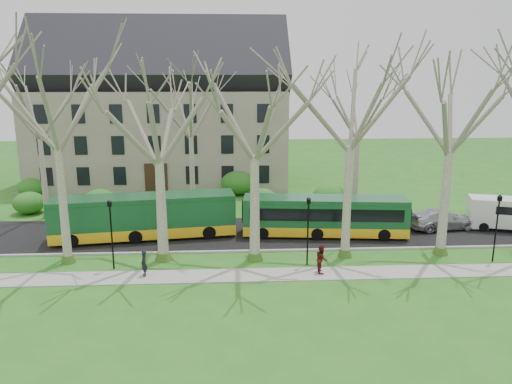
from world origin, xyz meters
TOP-DOWN VIEW (x-y plane):
  - ground at (0.00, 0.00)m, footprint 120.00×120.00m
  - sidewalk at (0.00, -2.50)m, footprint 70.00×2.00m
  - road at (0.00, 5.50)m, footprint 80.00×8.00m
  - curb at (0.00, 1.50)m, footprint 80.00×0.25m
  - building at (-6.00, 24.00)m, footprint 26.50×12.20m
  - tree_row_verge at (0.00, 0.30)m, footprint 49.00×7.00m
  - tree_row_far at (-1.33, 11.00)m, footprint 33.00×7.00m
  - lamp_row at (-0.00, -1.00)m, footprint 36.22×0.22m
  - hedges at (-4.67, 14.00)m, footprint 30.60×8.60m
  - bus_lead at (-5.00, 4.83)m, footprint 13.22×4.46m
  - bus_follow at (8.14, 4.67)m, footprint 12.08×3.65m
  - sedan at (17.45, 5.74)m, footprint 5.53×2.94m
  - van_a at (22.35, 5.25)m, footprint 5.95×3.55m
  - pedestrian_a at (-3.91, -2.32)m, footprint 0.55×0.66m
  - pedestrian_b at (6.65, -2.34)m, footprint 0.67×0.85m

SIDE VIEW (x-z plane):
  - ground at x=0.00m, z-range 0.00..0.00m
  - sidewalk at x=0.00m, z-range 0.00..0.06m
  - road at x=0.00m, z-range 0.00..0.06m
  - curb at x=0.00m, z-range 0.00..0.14m
  - sedan at x=17.45m, z-range 0.06..1.59m
  - pedestrian_a at x=-3.91m, z-range 0.06..1.60m
  - pedestrian_b at x=6.65m, z-range 0.06..1.77m
  - hedges at x=-4.67m, z-range 0.00..2.00m
  - van_a at x=22.35m, z-range 0.06..2.50m
  - bus_follow at x=8.14m, z-range 0.06..3.03m
  - bus_lead at x=-5.00m, z-range 0.06..3.30m
  - lamp_row at x=0.00m, z-range 0.42..4.72m
  - tree_row_far at x=-1.33m, z-range 0.00..12.00m
  - tree_row_verge at x=0.00m, z-range 0.00..14.00m
  - building at x=-6.00m, z-range 0.07..16.07m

